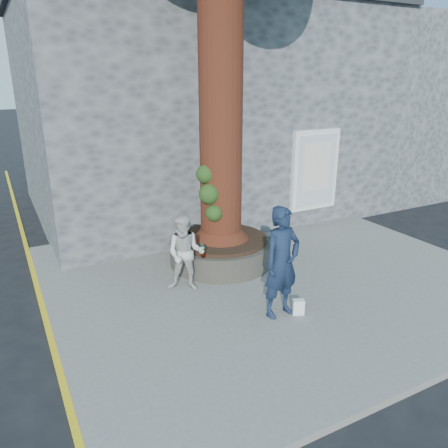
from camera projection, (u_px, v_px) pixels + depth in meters
name	position (u px, v px, depth m)	size (l,w,h in m)	color
ground	(233.00, 315.00, 7.98)	(120.00, 120.00, 0.00)	black
pavement	(271.00, 275.00, 9.46)	(9.00, 8.00, 0.12)	slate
yellow_line	(49.00, 331.00, 7.46)	(0.10, 30.00, 0.01)	yellow
stone_shop	(193.00, 108.00, 14.10)	(10.30, 8.30, 6.30)	#46484A
neighbour_shop	(374.00, 106.00, 17.69)	(6.00, 8.00, 6.00)	#46484A
planter	(221.00, 250.00, 9.88)	(2.30, 2.30, 0.60)	black
man	(282.00, 262.00, 7.48)	(0.73, 0.48, 1.99)	#152139
woman	(186.00, 253.00, 8.45)	(0.75, 0.58, 1.54)	beige
shopping_bag	(298.00, 307.00, 7.74)	(0.20, 0.12, 0.28)	white
plant_a	(203.00, 250.00, 8.64)	(0.17, 0.12, 0.33)	gray
plant_b	(182.00, 231.00, 9.51)	(0.24, 0.24, 0.44)	gray
plant_c	(274.00, 235.00, 9.38)	(0.20, 0.20, 0.36)	gray
plant_d	(211.00, 219.00, 10.52)	(0.27, 0.24, 0.30)	gray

